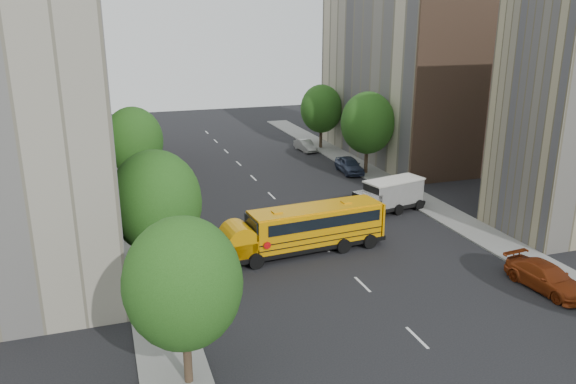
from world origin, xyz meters
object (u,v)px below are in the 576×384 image
safari_truck (389,195)px  parked_car_5 (305,145)px  street_tree_0 (183,284)px  parked_car_0 (207,285)px  parked_car_4 (349,165)px  street_tree_5 (321,109)px  parked_car_1 (164,186)px  street_tree_2 (134,141)px  street_tree_4 (368,123)px  parked_car_2 (153,161)px  school_bus (304,227)px  street_tree_1 (156,202)px  parked_car_3 (546,277)px

safari_truck → parked_car_5: bearing=74.3°
street_tree_0 → parked_car_5: bearing=63.3°
parked_car_0 → parked_car_4: bearing=-131.6°
parked_car_4 → street_tree_0: bearing=-121.6°
street_tree_5 → parked_car_1: 23.84m
street_tree_2 → street_tree_4: 22.00m
street_tree_2 → parked_car_4: street_tree_2 is taller
parked_car_2 → street_tree_2: bearing=77.1°
parked_car_1 → parked_car_4: size_ratio=0.99×
street_tree_0 → parked_car_2: 37.17m
parked_car_5 → school_bus: bearing=-114.8°
safari_truck → street_tree_5: bearing=69.0°
parked_car_5 → street_tree_4: bearing=-83.2°
street_tree_4 → parked_car_4: 4.59m
street_tree_2 → street_tree_5: street_tree_2 is taller
street_tree_2 → safari_truck: bearing=-30.5°
street_tree_1 → school_bus: (9.43, 1.61, -3.23)m
street_tree_1 → parked_car_1: street_tree_1 is taller
street_tree_5 → parked_car_0: street_tree_5 is taller
street_tree_5 → parked_car_1: bearing=-147.4°
parked_car_0 → street_tree_0: bearing=72.8°
street_tree_0 → street_tree_4: bearing=51.8°
parked_car_2 → parked_car_3: (18.40, -34.73, -0.03)m
parked_car_0 → parked_car_5: 36.34m
street_tree_1 → street_tree_5: bearing=53.7°
parked_car_0 → street_tree_4: bearing=-134.9°
street_tree_4 → school_bus: size_ratio=0.73×
parked_car_0 → parked_car_4: (18.40, 21.36, 0.09)m
street_tree_0 → street_tree_2: (0.00, 28.00, 0.19)m
parked_car_0 → parked_car_1: bearing=-90.9°
street_tree_0 → school_bus: 15.24m
school_bus → parked_car_1: (-7.23, 15.72, -0.97)m
street_tree_0 → parked_car_0: (2.20, 7.49, -3.95)m
parked_car_3 → parked_car_5: (-0.80, 37.11, -0.08)m
parked_car_1 → parked_car_0: bearing=91.6°
street_tree_4 → parked_car_3: street_tree_4 is taller
street_tree_0 → parked_car_2: street_tree_0 is taller
safari_truck → street_tree_1: bearing=-172.1°
parked_car_2 → street_tree_1: bearing=86.3°
street_tree_2 → safari_truck: street_tree_2 is taller
street_tree_0 → safari_truck: street_tree_0 is taller
parked_car_0 → parked_car_3: size_ratio=0.80×
street_tree_2 → parked_car_3: bearing=-51.4°
school_bus → parked_car_2: bearing=101.0°
street_tree_0 → safari_truck: (18.63, 17.01, -3.27)m
street_tree_0 → street_tree_2: size_ratio=0.96×
street_tree_5 → parked_car_4: (-1.40, -11.15, -3.92)m
street_tree_0 → street_tree_2: 28.00m
safari_truck → parked_car_1: 19.41m
street_tree_5 → school_bus: bearing=-113.9°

